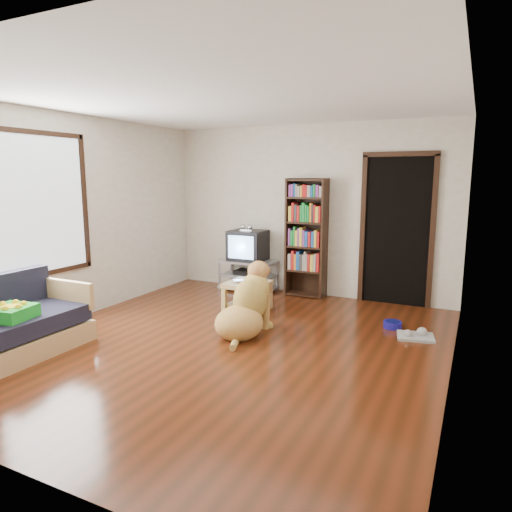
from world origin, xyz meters
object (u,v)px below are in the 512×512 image
at_px(coffee_table, 247,291).
at_px(bookshelf, 306,232).
at_px(laptop, 246,282).
at_px(grey_rag, 415,337).
at_px(dog, 247,307).
at_px(green_cushion, 11,312).
at_px(crt_tv, 249,245).
at_px(tv_stand, 248,274).
at_px(dog_bowl, 392,325).

bearing_deg(coffee_table, bookshelf, 67.76).
relative_size(laptop, grey_rag, 0.87).
xyz_separation_m(laptop, coffee_table, (0.00, 0.03, -0.13)).
distance_m(coffee_table, dog, 0.94).
height_order(green_cushion, crt_tv, crt_tv).
xyz_separation_m(laptop, dog, (0.43, -0.81, -0.10)).
distance_m(grey_rag, crt_tv, 3.05).
bearing_deg(laptop, bookshelf, 33.62).
bearing_deg(tv_stand, coffee_table, -63.40).
xyz_separation_m(tv_stand, bookshelf, (0.95, 0.09, 0.73)).
distance_m(bookshelf, coffee_table, 1.39).
relative_size(dog_bowl, bookshelf, 0.12).
bearing_deg(green_cushion, grey_rag, 24.08).
bearing_deg(bookshelf, coffee_table, -112.24).
bearing_deg(tv_stand, dog_bowl, -19.93).
distance_m(laptop, bookshelf, 1.35).
distance_m(green_cushion, dog_bowl, 4.25).
bearing_deg(laptop, grey_rag, -37.24).
xyz_separation_m(green_cushion, crt_tv, (0.85, 3.57, 0.26)).
xyz_separation_m(laptop, tv_stand, (-0.50, 1.03, -0.14)).
height_order(coffee_table, dog, dog).
distance_m(dog_bowl, grey_rag, 0.39).
height_order(green_cushion, grey_rag, green_cushion).
height_order(grey_rag, tv_stand, tv_stand).
relative_size(green_cushion, tv_stand, 0.43).
relative_size(green_cushion, coffee_table, 0.70).
relative_size(green_cushion, dog, 0.36).
bearing_deg(laptop, dog, -97.04).
distance_m(crt_tv, bookshelf, 0.99).
relative_size(green_cushion, crt_tv, 0.66).
height_order(green_cushion, coffee_table, green_cushion).
height_order(dog_bowl, tv_stand, tv_stand).
relative_size(green_cushion, laptop, 1.11).
distance_m(tv_stand, dog, 2.07).
bearing_deg(coffee_table, green_cushion, -118.00).
relative_size(crt_tv, bookshelf, 0.32).
height_order(green_cushion, tv_stand, green_cushion).
bearing_deg(green_cushion, dog_bowl, 29.16).
bearing_deg(bookshelf, green_cushion, -116.32).
distance_m(tv_stand, coffee_table, 1.12).
distance_m(laptop, coffee_table, 0.14).
xyz_separation_m(laptop, crt_tv, (-0.50, 1.05, 0.33)).
distance_m(green_cushion, laptop, 2.85).
height_order(dog_bowl, dog, dog).
relative_size(tv_stand, crt_tv, 1.55).
xyz_separation_m(dog_bowl, tv_stand, (-2.43, 0.88, 0.23)).
relative_size(dog_bowl, dog, 0.21).
xyz_separation_m(green_cushion, dog, (1.78, 1.70, -0.17)).
relative_size(tv_stand, coffee_table, 1.64).
height_order(green_cushion, dog_bowl, green_cushion).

